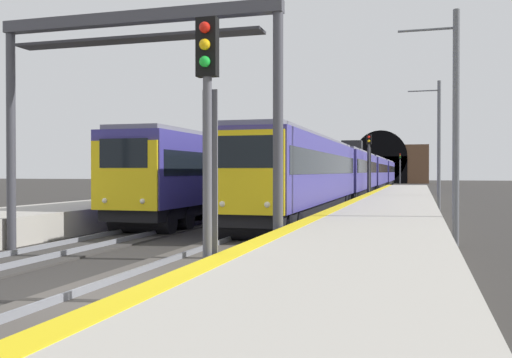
% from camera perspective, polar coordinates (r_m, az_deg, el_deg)
% --- Properties ---
extents(ground_plane, '(320.00, 320.00, 0.00)m').
position_cam_1_polar(ground_plane, '(11.61, -13.36, -11.40)').
color(ground_plane, '#302D2B').
extents(platform_right, '(112.00, 4.22, 0.97)m').
position_cam_1_polar(platform_right, '(10.18, 7.93, -10.33)').
color(platform_right, '#ADA89E').
rests_on(platform_right, ground_plane).
extents(platform_right_edge_strip, '(112.00, 0.50, 0.01)m').
position_cam_1_polar(platform_right_edge_strip, '(10.52, -2.24, -7.27)').
color(platform_right_edge_strip, yellow).
rests_on(platform_right_edge_strip, platform_right).
extents(track_main_line, '(160.00, 3.17, 0.21)m').
position_cam_1_polar(track_main_line, '(11.61, -13.36, -11.20)').
color(track_main_line, '#4C4742').
rests_on(track_main_line, ground_plane).
extents(train_main_approaching, '(83.23, 2.92, 5.07)m').
position_cam_1_polar(train_main_approaching, '(59.59, 10.61, 0.66)').
color(train_main_approaching, navy).
rests_on(train_main_approaching, ground_plane).
extents(train_adjacent_platform, '(55.92, 2.84, 4.21)m').
position_cam_1_polar(train_adjacent_platform, '(47.83, 3.40, 0.68)').
color(train_adjacent_platform, navy).
rests_on(train_adjacent_platform, ground_plane).
extents(railway_signal_near, '(0.39, 0.38, 5.18)m').
position_cam_1_polar(railway_signal_near, '(10.33, -4.82, 4.61)').
color(railway_signal_near, '#4C4C54').
rests_on(railway_signal_near, ground_plane).
extents(railway_signal_mid, '(0.39, 0.38, 5.20)m').
position_cam_1_polar(railway_signal_mid, '(43.36, 11.14, 1.52)').
color(railway_signal_mid, '#38383D').
rests_on(railway_signal_mid, ground_plane).
extents(railway_signal_far, '(0.39, 0.38, 5.91)m').
position_cam_1_polar(railway_signal_far, '(111.24, 14.09, 1.27)').
color(railway_signal_far, '#4C4C54').
rests_on(railway_signal_far, ground_plane).
extents(overhead_signal_gantry, '(0.70, 8.85, 7.09)m').
position_cam_1_polar(overhead_signal_gantry, '(17.35, -11.92, 10.45)').
color(overhead_signal_gantry, '#3F3F47').
rests_on(overhead_signal_gantry, ground_plane).
extents(tunnel_portal, '(2.20, 19.41, 11.08)m').
position_cam_1_polar(tunnel_portal, '(123.50, 12.27, 1.47)').
color(tunnel_portal, brown).
rests_on(tunnel_portal, ground_plane).
extents(catenary_mast_near, '(0.22, 2.00, 8.11)m').
position_cam_1_polar(catenary_mast_near, '(37.61, 17.64, 3.32)').
color(catenary_mast_near, '#595B60').
rests_on(catenary_mast_near, ground_plane).
extents(catenary_mast_far, '(0.22, 1.96, 7.72)m').
position_cam_1_polar(catenary_mast_far, '(19.91, 19.13, 5.08)').
color(catenary_mast_far, '#595B60').
rests_on(catenary_mast_far, ground_plane).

